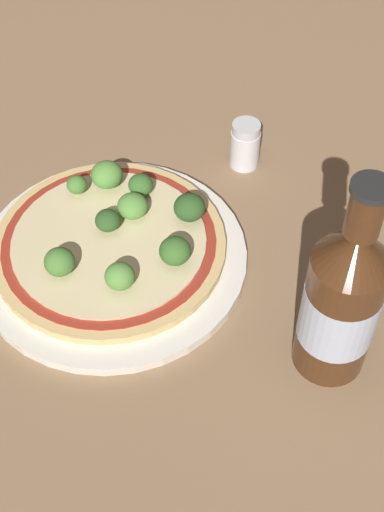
{
  "coord_description": "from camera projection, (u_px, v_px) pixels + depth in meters",
  "views": [
    {
      "loc": [
        0.5,
        -0.11,
        0.59
      ],
      "look_at": [
        0.08,
        0.07,
        0.06
      ],
      "focal_mm": 50.0,
      "sensor_mm": 36.0,
      "label": 1
    }
  ],
  "objects": [
    {
      "name": "broccoli_floret_8",
      "position": [
        121.0,
        276.0,
        0.7
      ],
      "size": [
        0.03,
        0.03,
        0.03
      ],
      "color": "#89A866",
      "rests_on": "pizza"
    },
    {
      "name": "plate",
      "position": [
        113.0,
        257.0,
        0.77
      ],
      "size": [
        0.29,
        0.29,
        0.01
      ],
      "color": "silver",
      "rests_on": "ground_plane"
    },
    {
      "name": "broccoli_floret_6",
      "position": [
        133.0,
        206.0,
        0.77
      ],
      "size": [
        0.03,
        0.03,
        0.03
      ],
      "color": "#89A866",
      "rests_on": "pizza"
    },
    {
      "name": "broccoli_floret_1",
      "position": [
        175.0,
        251.0,
        0.72
      ],
      "size": [
        0.03,
        0.03,
        0.03
      ],
      "color": "#89A866",
      "rests_on": "pizza"
    },
    {
      "name": "broccoli_floret_0",
      "position": [
        60.0,
        262.0,
        0.72
      ],
      "size": [
        0.03,
        0.03,
        0.03
      ],
      "color": "#89A866",
      "rests_on": "pizza"
    },
    {
      "name": "broccoli_floret_3",
      "position": [
        141.0,
        185.0,
        0.79
      ],
      "size": [
        0.03,
        0.03,
        0.03
      ],
      "color": "#89A866",
      "rests_on": "pizza"
    },
    {
      "name": "beer_bottle",
      "position": [
        342.0,
        301.0,
        0.62
      ],
      "size": [
        0.07,
        0.07,
        0.23
      ],
      "color": "#472814",
      "rests_on": "ground_plane"
    },
    {
      "name": "broccoli_floret_7",
      "position": [
        79.0,
        184.0,
        0.79
      ],
      "size": [
        0.02,
        0.02,
        0.02
      ],
      "color": "#89A866",
      "rests_on": "pizza"
    },
    {
      "name": "ground_plane",
      "position": [
        103.0,
        258.0,
        0.77
      ],
      "size": [
        3.0,
        3.0,
        0.0
      ],
      "primitive_type": "plane",
      "color": "#846647"
    },
    {
      "name": "pepper_shaker",
      "position": [
        245.0,
        145.0,
        0.85
      ],
      "size": [
        0.04,
        0.04,
        0.06
      ],
      "color": "silver",
      "rests_on": "ground_plane"
    },
    {
      "name": "pizza",
      "position": [
        110.0,
        245.0,
        0.76
      ],
      "size": [
        0.25,
        0.25,
        0.01
      ],
      "color": "tan",
      "rests_on": "plate"
    },
    {
      "name": "broccoli_floret_2",
      "position": [
        107.0,
        175.0,
        0.8
      ],
      "size": [
        0.04,
        0.04,
        0.03
      ],
      "color": "#89A866",
      "rests_on": "pizza"
    },
    {
      "name": "broccoli_floret_5",
      "position": [
        108.0,
        221.0,
        0.75
      ],
      "size": [
        0.03,
        0.03,
        0.03
      ],
      "color": "#89A866",
      "rests_on": "pizza"
    },
    {
      "name": "broccoli_floret_4",
      "position": [
        189.0,
        207.0,
        0.76
      ],
      "size": [
        0.03,
        0.03,
        0.03
      ],
      "color": "#89A866",
      "rests_on": "pizza"
    }
  ]
}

